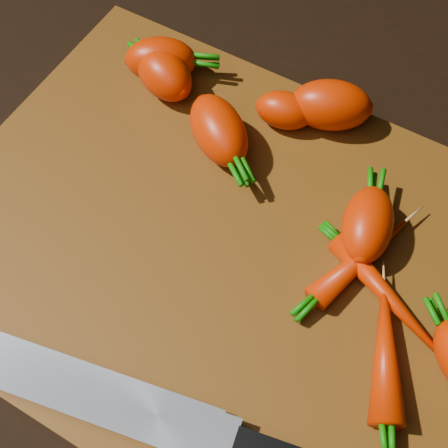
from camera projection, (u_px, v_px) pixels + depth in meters
The scene contains 12 objects.
ground at pixel (218, 252), 0.56m from camera, with size 2.00×2.00×0.01m, color black.
cutting_board at pixel (218, 246), 0.55m from camera, with size 0.50×0.40×0.01m, color #4E2C0A.
carrot_0 at pixel (161, 60), 0.62m from camera, with size 0.07×0.05×0.05m, color red.
carrot_1 at pixel (165, 74), 0.61m from camera, with size 0.07×0.05×0.05m, color red.
carrot_2 at pixel (219, 130), 0.58m from camera, with size 0.08×0.05×0.05m, color red.
carrot_3 at pixel (368, 224), 0.53m from camera, with size 0.07×0.04×0.04m, color red.
carrot_4 at pixel (331, 105), 0.59m from camera, with size 0.08×0.05×0.05m, color red.
carrot_5 at pixel (285, 110), 0.60m from camera, with size 0.06×0.04×0.04m, color red.
carrot_7 at pixel (361, 259), 0.52m from camera, with size 0.11×0.02×0.02m, color red.
carrot_8 at pixel (388, 297), 0.51m from camera, with size 0.13×0.02×0.02m, color red.
carrot_9 at pixel (385, 353), 0.48m from camera, with size 0.11×0.03×0.03m, color red.
knife at pixel (103, 397), 0.47m from camera, with size 0.37×0.10×0.02m.
Camera 1 is at (0.13, -0.22, 0.49)m, focal length 50.00 mm.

